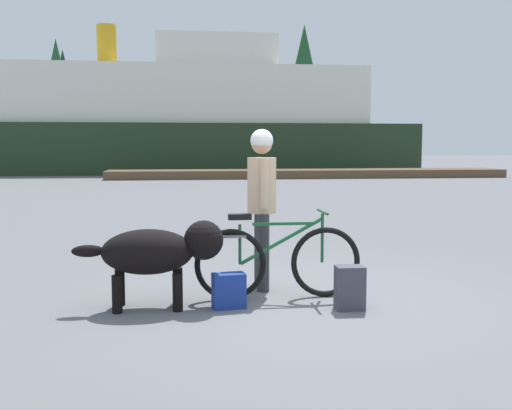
% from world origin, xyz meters
% --- Properties ---
extents(ground_plane, '(160.00, 160.00, 0.00)m').
position_xyz_m(ground_plane, '(0.00, 0.00, 0.00)').
color(ground_plane, slate).
extents(bicycle, '(1.77, 0.44, 0.93)m').
position_xyz_m(bicycle, '(-0.25, 0.20, 0.40)').
color(bicycle, black).
rests_on(bicycle, ground_plane).
extents(person_cyclist, '(0.32, 0.53, 1.79)m').
position_xyz_m(person_cyclist, '(-0.35, 0.63, 1.09)').
color(person_cyclist, '#333338').
rests_on(person_cyclist, ground_plane).
extents(dog, '(1.48, 0.53, 0.87)m').
position_xyz_m(dog, '(-1.47, -0.03, 0.57)').
color(dog, black).
rests_on(dog, ground_plane).
extents(backpack, '(0.29, 0.21, 0.43)m').
position_xyz_m(backpack, '(0.39, -0.33, 0.22)').
color(backpack, '#3F3F4C').
rests_on(backpack, ground_plane).
extents(handbag_pannier, '(0.34, 0.23, 0.35)m').
position_xyz_m(handbag_pannier, '(-0.79, -0.13, 0.18)').
color(handbag_pannier, navy).
rests_on(handbag_pannier, ground_plane).
extents(dock_pier, '(19.41, 2.46, 0.40)m').
position_xyz_m(dock_pier, '(5.02, 23.33, 0.20)').
color(dock_pier, brown).
rests_on(dock_pier, ground_plane).
extents(ferry_boat, '(28.08, 7.11, 8.37)m').
position_xyz_m(ferry_boat, '(-1.76, 30.05, 2.91)').
color(ferry_boat, '#1E331E').
rests_on(ferry_boat, ground_plane).
extents(sailboat_moored, '(8.76, 2.45, 7.56)m').
position_xyz_m(sailboat_moored, '(3.99, 30.82, 0.48)').
color(sailboat_moored, navy).
rests_on(sailboat_moored, ground_plane).
extents(pine_tree_far_left, '(3.68, 3.68, 10.31)m').
position_xyz_m(pine_tree_far_left, '(-11.22, 46.76, 6.20)').
color(pine_tree_far_left, '#4C331E').
rests_on(pine_tree_far_left, ground_plane).
extents(pine_tree_center, '(2.93, 2.93, 8.84)m').
position_xyz_m(pine_tree_center, '(3.11, 43.55, 5.65)').
color(pine_tree_center, '#4C331E').
rests_on(pine_tree_center, ground_plane).
extents(pine_tree_far_right, '(4.37, 4.37, 11.82)m').
position_xyz_m(pine_tree_far_right, '(9.50, 46.19, 7.01)').
color(pine_tree_far_right, '#4C331E').
rests_on(pine_tree_far_right, ground_plane).
extents(pine_tree_mid_back, '(2.95, 2.95, 9.97)m').
position_xyz_m(pine_tree_mid_back, '(-11.32, 50.24, 6.58)').
color(pine_tree_mid_back, '#4C331E').
rests_on(pine_tree_mid_back, ground_plane).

